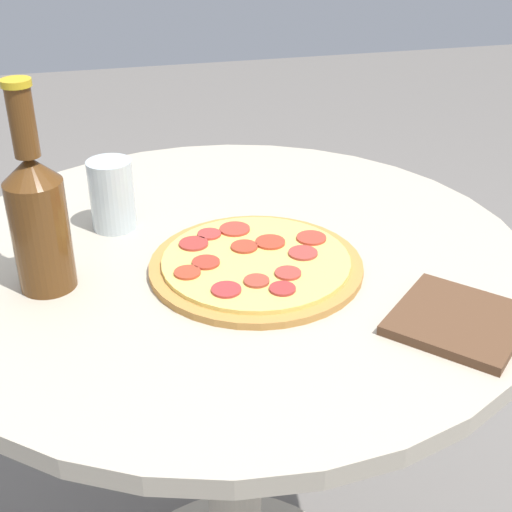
# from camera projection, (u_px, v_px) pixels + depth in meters

# --- Properties ---
(table) EXTENTS (0.84, 0.84, 0.76)m
(table) POSITION_uv_depth(u_px,v_px,m) (232.00, 368.00, 1.09)
(table) COLOR #B2A893
(table) RESTS_ON ground_plane
(pizza) EXTENTS (0.28, 0.28, 0.02)m
(pizza) POSITION_uv_depth(u_px,v_px,m) (256.00, 264.00, 0.94)
(pizza) COLOR #B77F3D
(pizza) RESTS_ON table
(beer_bottle) EXTENTS (0.07, 0.07, 0.27)m
(beer_bottle) POSITION_uv_depth(u_px,v_px,m) (38.00, 216.00, 0.86)
(beer_bottle) COLOR #563314
(beer_bottle) RESTS_ON table
(pizza_paddle) EXTENTS (0.27, 0.26, 0.02)m
(pizza_paddle) POSITION_uv_depth(u_px,v_px,m) (487.00, 330.00, 0.82)
(pizza_paddle) COLOR brown
(pizza_paddle) RESTS_ON table
(drinking_glass) EXTENTS (0.06, 0.06, 0.10)m
(drinking_glass) POSITION_uv_depth(u_px,v_px,m) (112.00, 195.00, 1.03)
(drinking_glass) COLOR silver
(drinking_glass) RESTS_ON table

